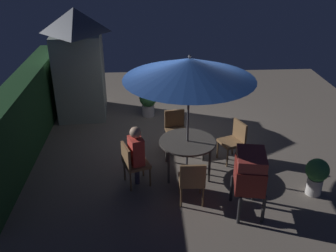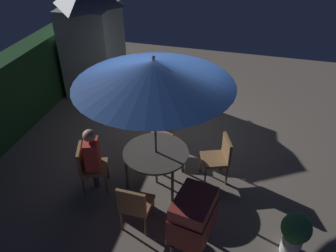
{
  "view_description": "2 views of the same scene",
  "coord_description": "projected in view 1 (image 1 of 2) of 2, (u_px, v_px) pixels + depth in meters",
  "views": [
    {
      "loc": [
        -7.85,
        0.7,
        4.41
      ],
      "look_at": [
        -0.76,
        0.3,
        0.86
      ],
      "focal_mm": 40.09,
      "sensor_mm": 36.0,
      "label": 1
    },
    {
      "loc": [
        -5.59,
        -1.46,
        4.45
      ],
      "look_at": [
        -0.49,
        -0.11,
        0.81
      ],
      "focal_mm": 36.0,
      "sensor_mm": 36.0,
      "label": 2
    }
  ],
  "objects": [
    {
      "name": "bbq_grill",
      "position": [
        250.0,
        171.0,
        6.42
      ],
      "size": [
        0.78,
        0.62,
        1.2
      ],
      "color": "maroon",
      "rests_on": "ground"
    },
    {
      "name": "hedge_backdrop",
      "position": [
        25.0,
        116.0,
        8.47
      ],
      "size": [
        6.1,
        0.55,
        1.67
      ],
      "color": "#193D1E",
      "rests_on": "ground"
    },
    {
      "name": "patio_umbrella",
      "position": [
        189.0,
        69.0,
        6.95
      ],
      "size": [
        2.52,
        2.52,
        2.52
      ],
      "color": "#4C4C51",
      "rests_on": "ground"
    },
    {
      "name": "chair_far_side",
      "position": [
        192.0,
        179.0,
        6.77
      ],
      "size": [
        0.48,
        0.47,
        0.9
      ],
      "color": "olive",
      "rests_on": "ground"
    },
    {
      "name": "chair_toward_house",
      "position": [
        176.0,
        127.0,
        8.65
      ],
      "size": [
        0.53,
        0.53,
        0.9
      ],
      "color": "olive",
      "rests_on": "ground"
    },
    {
      "name": "garden_shed",
      "position": [
        79.0,
        63.0,
        9.96
      ],
      "size": [
        1.64,
        1.4,
        2.89
      ],
      "color": "gray",
      "rests_on": "ground"
    },
    {
      "name": "potted_plant_by_shed",
      "position": [
        148.0,
        101.0,
        10.26
      ],
      "size": [
        0.48,
        0.48,
        0.77
      ],
      "color": "silver",
      "rests_on": "ground"
    },
    {
      "name": "potted_plant_by_grill",
      "position": [
        317.0,
        174.0,
        7.06
      ],
      "size": [
        0.44,
        0.44,
        0.75
      ],
      "color": "silver",
      "rests_on": "ground"
    },
    {
      "name": "chair_toward_hedge",
      "position": [
        234.0,
        139.0,
        8.16
      ],
      "size": [
        0.6,
        0.6,
        0.9
      ],
      "color": "olive",
      "rests_on": "ground"
    },
    {
      "name": "patio_table",
      "position": [
        187.0,
        143.0,
        7.66
      ],
      "size": [
        1.16,
        1.16,
        0.73
      ],
      "color": "#47423D",
      "rests_on": "ground"
    },
    {
      "name": "ground_plane",
      "position": [
        179.0,
        144.0,
        9.02
      ],
      "size": [
        11.0,
        11.0,
        0.0
      ],
      "primitive_type": "plane",
      "color": "#6B6056"
    },
    {
      "name": "chair_near_shed",
      "position": [
        132.0,
        162.0,
        7.3
      ],
      "size": [
        0.59,
        0.59,
        0.9
      ],
      "color": "olive",
      "rests_on": "ground"
    },
    {
      "name": "person_in_red",
      "position": [
        136.0,
        149.0,
        7.22
      ],
      "size": [
        0.4,
        0.34,
        1.26
      ],
      "color": "#CC3D33",
      "rests_on": "ground"
    }
  ]
}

